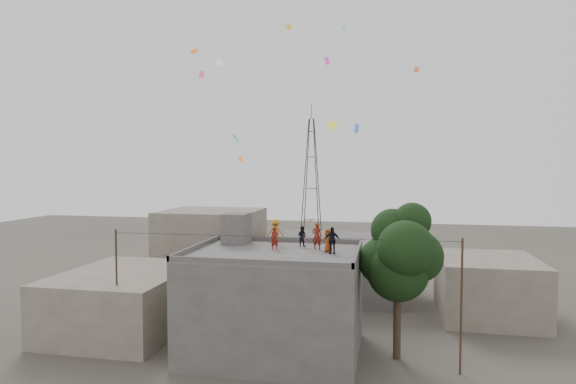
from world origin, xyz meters
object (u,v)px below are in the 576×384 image
tree (401,255)px  person_red_adult (317,236)px  person_dark_adult (332,240)px  transmission_tower (311,182)px  stair_head_box (236,228)px

tree → person_red_adult: bearing=170.4°
person_red_adult → person_dark_adult: (1.07, -1.27, -0.04)m
transmission_tower → person_dark_adult: size_ratio=12.80×
stair_head_box → person_red_adult: stair_head_box is taller
tree → person_dark_adult: bearing=-173.9°
person_dark_adult → transmission_tower: bearing=92.9°
tree → transmission_tower: transmission_tower is taller
transmission_tower → person_dark_adult: bearing=-79.4°
person_red_adult → person_dark_adult: person_red_adult is taller
transmission_tower → tree: bearing=-73.9°
person_red_adult → stair_head_box: bearing=-9.8°
tree → stair_head_box: bearing=169.3°
stair_head_box → transmission_tower: transmission_tower is taller
stair_head_box → transmission_tower: bearing=91.2°
tree → transmission_tower: bearing=106.1°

